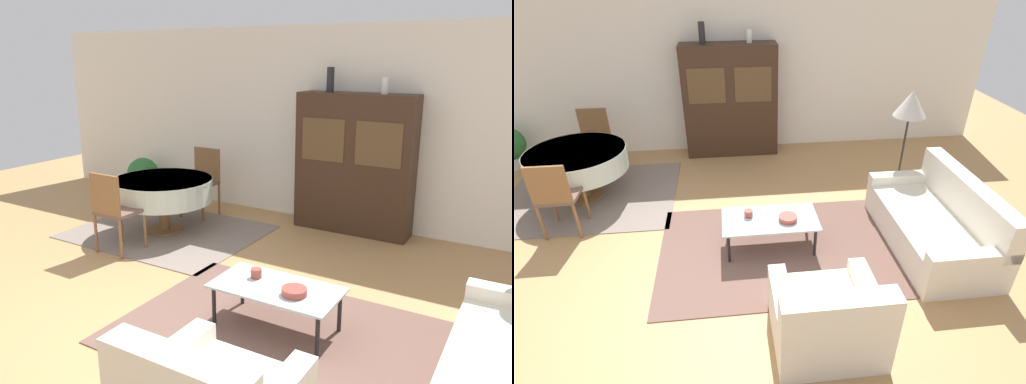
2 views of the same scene
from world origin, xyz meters
TOP-DOWN VIEW (x-y plane):
  - ground_plane at (0.00, 0.00)m, footprint 14.00×14.00m
  - wall_back at (0.00, 3.63)m, footprint 10.00×0.06m
  - area_rug at (1.01, 0.53)m, footprint 2.84×1.91m
  - dining_rug at (-1.56, 2.05)m, footprint 2.41×1.92m
  - couch at (2.80, 0.43)m, footprint 0.92×1.81m
  - armchair at (1.20, -0.82)m, footprint 0.92×0.88m
  - coffee_table at (0.87, 0.61)m, footprint 1.09×0.58m
  - display_cabinet at (0.54, 3.37)m, footprint 1.53×0.43m
  - dining_table at (-1.61, 2.04)m, footprint 1.31×1.31m
  - dining_chair_near at (-1.61, 1.16)m, footprint 0.44×0.44m
  - dining_chair_far at (-1.61, 2.92)m, footprint 0.44×0.44m
  - floor_lamp at (2.83, 1.61)m, footprint 0.42×0.42m
  - cup at (0.63, 0.68)m, footprint 0.10×0.10m
  - bowl at (1.07, 0.55)m, footprint 0.21×0.21m
  - vase_tall at (0.15, 3.37)m, footprint 0.10×0.10m
  - vase_short at (0.87, 3.37)m, footprint 0.09×0.09m

SIDE VIEW (x-z plane):
  - ground_plane at x=0.00m, z-range 0.00..0.00m
  - area_rug at x=1.01m, z-range 0.00..0.01m
  - dining_rug at x=-1.56m, z-range 0.00..0.01m
  - couch at x=2.80m, z-range -0.13..0.71m
  - armchair at x=1.20m, z-range -0.12..0.70m
  - coffee_table at x=0.87m, z-range 0.17..0.56m
  - bowl at x=1.07m, z-range 0.40..0.46m
  - cup at x=0.63m, z-range 0.40..0.48m
  - dining_chair_near at x=-1.61m, z-range 0.08..1.06m
  - dining_chair_far at x=-1.61m, z-range 0.08..1.06m
  - dining_table at x=-1.61m, z-range 0.22..0.94m
  - display_cabinet at x=0.54m, z-range 0.00..1.84m
  - floor_lamp at x=2.83m, z-range 0.54..2.06m
  - wall_back at x=0.00m, z-range 0.00..2.70m
  - vase_short at x=0.87m, z-range 1.83..2.04m
  - vase_tall at x=0.15m, z-range 1.83..2.15m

